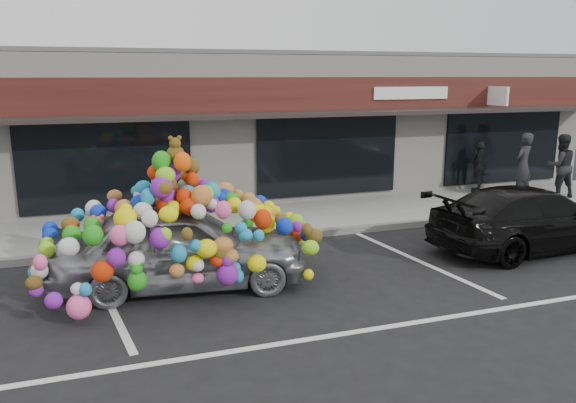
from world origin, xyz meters
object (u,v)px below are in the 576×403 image
object	(u,v)px
toy_car	(181,236)
black_sedan	(532,218)
pedestrian_a	(523,165)
pedestrian_c	(479,167)
pedestrian_b	(560,166)

from	to	relation	value
toy_car	black_sedan	xyz separation A→B (m)	(7.40, -0.20, -0.24)
black_sedan	toy_car	bearing A→B (deg)	84.36
toy_car	pedestrian_a	distance (m)	10.95
toy_car	black_sedan	bearing A→B (deg)	-84.47
toy_car	pedestrian_a	xyz separation A→B (m)	(10.36, 3.55, 0.18)
pedestrian_c	pedestrian_a	bearing A→B (deg)	70.75
pedestrian_a	black_sedan	bearing A→B (deg)	28.06
toy_car	pedestrian_a	size ratio (longest dim) A/B	2.56
pedestrian_c	pedestrian_b	bearing A→B (deg)	92.06
toy_car	pedestrian_c	xyz separation A→B (m)	(9.70, 4.65, 0.01)
pedestrian_b	pedestrian_c	xyz separation A→B (m)	(-1.76, 1.37, -0.15)
pedestrian_a	pedestrian_c	world-z (taller)	pedestrian_a
toy_car	pedestrian_a	bearing A→B (deg)	-64.02
black_sedan	pedestrian_a	xyz separation A→B (m)	(2.96, 3.75, 0.42)
toy_car	pedestrian_c	world-z (taller)	toy_car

